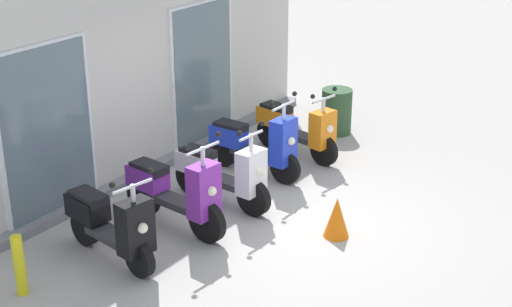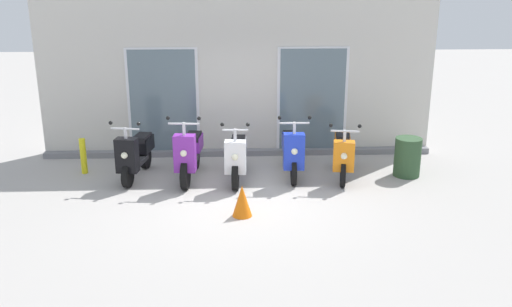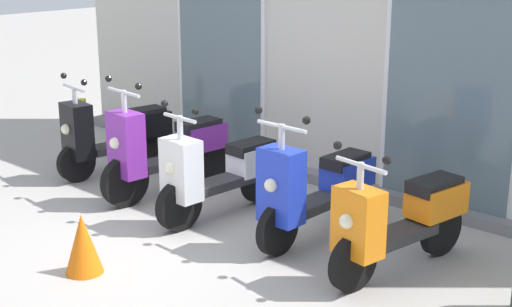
# 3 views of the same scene
# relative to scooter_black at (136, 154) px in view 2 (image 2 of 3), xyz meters

# --- Properties ---
(ground_plane) EXTENTS (40.00, 40.00, 0.00)m
(ground_plane) POSITION_rel_scooter_black_xyz_m (1.97, -1.02, -0.48)
(ground_plane) COLOR #A8A39E
(storefront_facade) EXTENTS (8.26, 0.50, 3.87)m
(storefront_facade) POSITION_rel_scooter_black_xyz_m (1.97, 1.57, 1.38)
(storefront_facade) COLOR beige
(storefront_facade) RESTS_ON ground_plane
(scooter_black) EXTENTS (0.63, 1.49, 1.23)m
(scooter_black) POSITION_rel_scooter_black_xyz_m (0.00, 0.00, 0.00)
(scooter_black) COLOR black
(scooter_black) RESTS_ON ground_plane
(scooter_purple) EXTENTS (0.62, 1.66, 1.34)m
(scooter_purple) POSITION_rel_scooter_black_xyz_m (1.03, -0.10, 0.02)
(scooter_purple) COLOR black
(scooter_purple) RESTS_ON ground_plane
(scooter_white) EXTENTS (0.52, 1.59, 1.24)m
(scooter_white) POSITION_rel_scooter_black_xyz_m (1.91, -0.16, -0.02)
(scooter_white) COLOR black
(scooter_white) RESTS_ON ground_plane
(scooter_blue) EXTENTS (0.61, 1.59, 1.30)m
(scooter_blue) POSITION_rel_scooter_black_xyz_m (2.97, 0.01, 0.02)
(scooter_blue) COLOR black
(scooter_blue) RESTS_ON ground_plane
(scooter_orange) EXTENTS (0.64, 1.58, 1.17)m
(scooter_orange) POSITION_rel_scooter_black_xyz_m (3.93, -0.09, -0.01)
(scooter_orange) COLOR black
(scooter_orange) RESTS_ON ground_plane
(curb_bollard) EXTENTS (0.12, 0.12, 0.70)m
(curb_bollard) POSITION_rel_scooter_black_xyz_m (-1.07, 0.32, -0.13)
(curb_bollard) COLOR yellow
(curb_bollard) RESTS_ON ground_plane
(trash_bin) EXTENTS (0.50, 0.50, 0.75)m
(trash_bin) POSITION_rel_scooter_black_xyz_m (5.18, -0.10, -0.11)
(trash_bin) COLOR #2D4C2D
(trash_bin) RESTS_ON ground_plane
(traffic_cone) EXTENTS (0.32, 0.32, 0.52)m
(traffic_cone) POSITION_rel_scooter_black_xyz_m (1.97, -1.86, -0.22)
(traffic_cone) COLOR orange
(traffic_cone) RESTS_ON ground_plane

